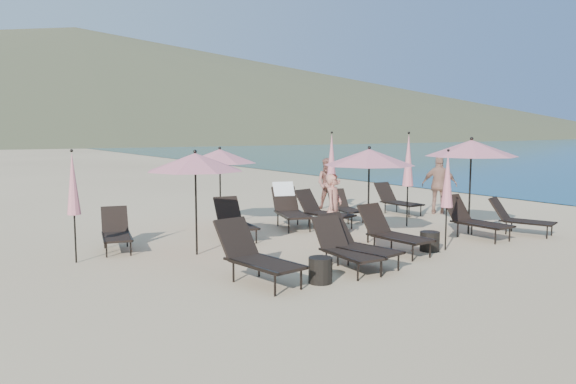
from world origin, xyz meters
TOP-DOWN VIEW (x-y plane):
  - ground at (0.00, 0.00)m, footprint 800.00×800.00m
  - volcanic_headland at (71.37, 302.62)m, footprint 690.00×690.00m
  - lounger_0 at (-4.24, -0.03)m, footprint 0.96×1.92m
  - lounger_1 at (-2.36, -0.19)m, footprint 0.74×1.70m
  - lounger_2 at (-1.96, -0.07)m, footprint 0.96×1.81m
  - lounger_3 at (-0.54, 0.43)m, footprint 0.78×1.80m
  - lounger_4 at (2.40, 0.60)m, footprint 0.71×1.78m
  - lounger_5 at (3.76, 0.28)m, footprint 1.10×1.70m
  - lounger_6 at (-5.53, 4.04)m, footprint 0.93×1.67m
  - lounger_7 at (-2.69, 3.75)m, footprint 0.89×1.78m
  - lounger_8 at (-0.61, 4.44)m, footprint 1.23×2.02m
  - lounger_9 at (0.16, 3.95)m, footprint 1.06×1.84m
  - lounger_10 at (1.45, 4.57)m, footprint 0.89×1.61m
  - lounger_11 at (3.60, 4.59)m, footprint 0.68×1.69m
  - umbrella_open_0 at (-4.21, 2.60)m, footprint 2.11×2.11m
  - umbrella_open_1 at (-0.26, 1.55)m, footprint 2.15×2.15m
  - umbrella_open_2 at (2.72, 1.03)m, footprint 2.33×2.33m
  - umbrella_open_3 at (-2.27, 5.40)m, footprint 2.07×2.07m
  - umbrella_closed_0 at (0.65, -0.03)m, footprint 0.27×0.27m
  - umbrella_closed_1 at (2.18, 2.71)m, footprint 0.31×0.31m
  - umbrella_closed_2 at (-6.58, 3.24)m, footprint 0.27×0.27m
  - umbrella_closed_3 at (1.35, 5.11)m, footprint 0.31×0.31m
  - side_table_0 at (-3.30, -0.68)m, footprint 0.43×0.43m
  - side_table_1 at (0.29, 0.10)m, footprint 0.43×0.43m
  - beachgoer_a at (-0.76, 2.25)m, footprint 0.71×0.64m
  - beachgoer_b at (2.29, 6.49)m, footprint 1.04×1.07m
  - beachgoer_c at (4.70, 3.82)m, footprint 1.06×1.12m

SIDE VIEW (x-z plane):
  - ground at x=0.00m, z-range 0.00..0.00m
  - side_table_1 at x=0.29m, z-range 0.00..0.44m
  - side_table_0 at x=-3.30m, z-range 0.00..0.46m
  - lounger_10 at x=1.45m, z-range -0.03..0.85m
  - lounger_6 at x=-5.53m, z-range -0.03..0.88m
  - lounger_5 at x=3.76m, z-range -0.03..0.88m
  - lounger_1 at x=-2.36m, z-range -0.03..0.93m
  - lounger_11 at x=3.60m, z-range -0.03..0.93m
  - lounger_7 at x=-2.69m, z-range -0.03..0.95m
  - lounger_2 at x=-1.96m, z-range -0.03..0.96m
  - lounger_9 at x=0.16m, z-range -0.03..0.96m
  - lounger_3 at x=-0.54m, z-range -0.03..0.98m
  - lounger_4 at x=2.40m, z-range -0.03..0.98m
  - lounger_0 at x=-4.24m, z-range -0.03..1.02m
  - lounger_8 at x=-0.61m, z-range -0.03..1.16m
  - beachgoer_a at x=-0.76m, z-range 0.00..1.63m
  - beachgoer_b at x=2.29m, z-range 0.00..1.74m
  - beachgoer_c at x=4.70m, z-range 0.00..1.86m
  - umbrella_closed_0 at x=0.65m, z-range 0.44..2.71m
  - umbrella_closed_2 at x=-6.58m, z-range 0.45..2.76m
  - umbrella_closed_3 at x=1.35m, z-range 0.52..3.15m
  - umbrella_closed_1 at x=2.18m, z-range 0.52..3.16m
  - umbrella_open_3 at x=-2.27m, z-range 0.86..3.08m
  - umbrella_open_0 at x=-4.21m, z-range 0.87..3.14m
  - umbrella_open_1 at x=-0.26m, z-range 0.89..3.20m
  - umbrella_open_2 at x=2.72m, z-range 0.96..3.47m
  - volcanic_headland at x=71.37m, z-range -1.01..53.99m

